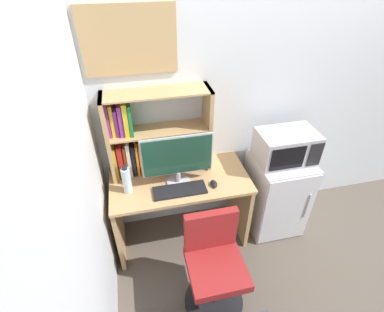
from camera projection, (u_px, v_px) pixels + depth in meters
wall_back at (318, 90)px, 2.63m from camera, size 6.40×0.04×2.60m
desk at (181, 199)px, 2.61m from camera, size 1.19×0.59×0.75m
hutch_bookshelf at (142, 135)px, 2.35m from camera, size 0.85×0.24×0.74m
monitor at (178, 158)px, 2.28m from camera, size 0.57×0.20×0.46m
keyboard at (180, 190)px, 2.34m from camera, size 0.43×0.15×0.02m
computer_mouse at (214, 184)px, 2.39m from camera, size 0.05×0.09×0.04m
water_bottle at (127, 180)px, 2.28m from camera, size 0.07×0.07×0.25m
mini_fridge at (275, 193)px, 2.83m from camera, size 0.50×0.53×0.81m
microwave at (286, 147)px, 2.51m from camera, size 0.50×0.34×0.28m
desk_chair at (214, 269)px, 2.17m from camera, size 0.47×0.47×0.87m
wall_corkboard at (129, 41)px, 2.00m from camera, size 0.67×0.02×0.48m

